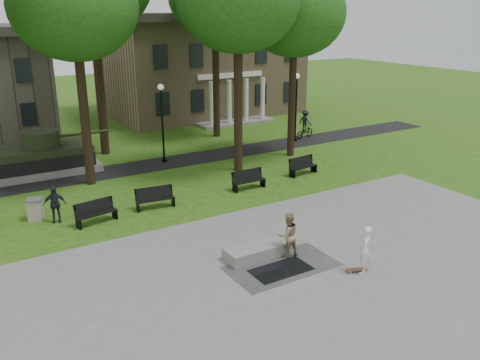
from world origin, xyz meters
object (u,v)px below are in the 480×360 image
object	(u,v)px
friend_watching	(288,235)
park_bench_0	(96,211)
cyclist	(305,127)
skateboarder	(364,250)
trash_bin	(35,209)
concrete_block	(254,252)

from	to	relation	value
friend_watching	park_bench_0	xyz separation A→B (m)	(-5.20, 6.91, -0.36)
cyclist	park_bench_0	distance (m)	19.00
skateboarder	trash_bin	bearing A→B (deg)	-95.33
skateboarder	trash_bin	xyz separation A→B (m)	(-8.88, 11.08, -0.40)
park_bench_0	trash_bin	world-z (taller)	park_bench_0
concrete_block	cyclist	world-z (taller)	cyclist
concrete_block	cyclist	xyz separation A→B (m)	(13.38, 13.91, 0.59)
skateboarder	trash_bin	size ratio (longest dim) A/B	1.81
cyclist	friend_watching	bearing A→B (deg)	124.26
concrete_block	park_bench_0	distance (m)	7.55
concrete_block	cyclist	distance (m)	19.31
cyclist	park_bench_0	size ratio (longest dim) A/B	1.11
skateboarder	cyclist	xyz separation A→B (m)	(10.72, 16.86, -0.05)
cyclist	skateboarder	bearing A→B (deg)	132.05
concrete_block	cyclist	bearing A→B (deg)	46.11
friend_watching	concrete_block	bearing A→B (deg)	-21.68
concrete_block	friend_watching	xyz separation A→B (m)	(1.15, -0.55, 0.64)
concrete_block	skateboarder	world-z (taller)	skateboarder
cyclist	trash_bin	world-z (taller)	cyclist
friend_watching	park_bench_0	bearing A→B (deg)	-49.17
concrete_block	skateboarder	distance (m)	4.03
concrete_block	park_bench_0	size ratio (longest dim) A/B	1.19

